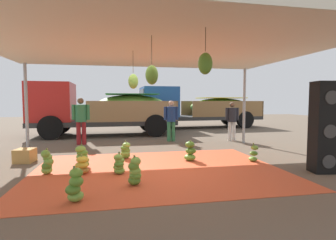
# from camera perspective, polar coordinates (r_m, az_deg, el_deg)

# --- Properties ---
(ground_plane) EXTENTS (40.00, 40.00, 0.00)m
(ground_plane) POSITION_cam_1_polar(r_m,az_deg,el_deg) (9.08, -5.03, -5.98)
(ground_plane) COLOR brown
(tarp_orange) EXTENTS (5.63, 4.17, 0.01)m
(tarp_orange) POSITION_cam_1_polar(r_m,az_deg,el_deg) (6.17, -2.08, -10.74)
(tarp_orange) COLOR #D1512D
(tarp_orange) RESTS_ON ground
(tent_canopy) EXTENTS (8.00, 7.00, 2.87)m
(tent_canopy) POSITION_cam_1_polar(r_m,az_deg,el_deg) (5.99, -2.01, 15.56)
(tent_canopy) COLOR #9EA0A5
(tent_canopy) RESTS_ON ground
(banana_bunch_0) EXTENTS (0.37, 0.39, 0.49)m
(banana_bunch_0) POSITION_cam_1_polar(r_m,az_deg,el_deg) (7.36, -9.23, -6.64)
(banana_bunch_0) COLOR #518428
(banana_bunch_0) RESTS_ON tarp_orange
(banana_bunch_1) EXTENTS (0.32, 0.35, 0.49)m
(banana_bunch_1) POSITION_cam_1_polar(r_m,az_deg,el_deg) (7.27, 18.11, -7.03)
(banana_bunch_1) COLOR #75A83D
(banana_bunch_1) RESTS_ON tarp_orange
(banana_bunch_2) EXTENTS (0.32, 0.32, 0.57)m
(banana_bunch_2) POSITION_cam_1_polar(r_m,az_deg,el_deg) (6.31, -24.78, -8.41)
(banana_bunch_2) COLOR #75A83D
(banana_bunch_2) RESTS_ON tarp_orange
(banana_bunch_3) EXTENTS (0.35, 0.32, 0.57)m
(banana_bunch_3) POSITION_cam_1_polar(r_m,az_deg,el_deg) (4.47, -19.52, -13.40)
(banana_bunch_3) COLOR #6B9E38
(banana_bunch_3) RESTS_ON tarp_orange
(banana_bunch_4) EXTENTS (0.34, 0.33, 0.57)m
(banana_bunch_4) POSITION_cam_1_polar(r_m,az_deg,el_deg) (5.06, -7.22, -11.10)
(banana_bunch_4) COLOR #477523
(banana_bunch_4) RESTS_ON tarp_orange
(banana_bunch_5) EXTENTS (0.41, 0.40, 0.56)m
(banana_bunch_5) POSITION_cam_1_polar(r_m,az_deg,el_deg) (6.61, -18.12, -7.72)
(banana_bunch_5) COLOR #518428
(banana_bunch_5) RESTS_ON tarp_orange
(banana_bunch_6) EXTENTS (0.34, 0.34, 0.49)m
(banana_bunch_6) POSITION_cam_1_polar(r_m,az_deg,el_deg) (5.86, -10.60, -9.50)
(banana_bunch_6) COLOR #6B9E38
(banana_bunch_6) RESTS_ON tarp_orange
(banana_bunch_7) EXTENTS (0.36, 0.37, 0.54)m
(banana_bunch_7) POSITION_cam_1_polar(r_m,az_deg,el_deg) (7.06, 4.84, -6.87)
(banana_bunch_7) COLOR #60932D
(banana_bunch_7) RESTS_ON tarp_orange
(banana_bunch_8) EXTENTS (0.36, 0.37, 0.43)m
(banana_bunch_8) POSITION_cam_1_polar(r_m,az_deg,el_deg) (6.08, -18.19, -9.41)
(banana_bunch_8) COLOR #996628
(banana_bunch_8) RESTS_ON tarp_orange
(cargo_truck_main) EXTENTS (6.48, 2.56, 2.40)m
(cargo_truck_main) POSITION_cam_1_polar(r_m,az_deg,el_deg) (12.58, -14.33, 2.35)
(cargo_truck_main) COLOR #2D2D2D
(cargo_truck_main) RESTS_ON ground
(cargo_truck_far) EXTENTS (7.19, 2.71, 2.40)m
(cargo_truck_far) POSITION_cam_1_polar(r_m,az_deg,el_deg) (15.98, 5.96, 2.72)
(cargo_truck_far) COLOR #2D2D2D
(cargo_truck_far) RESTS_ON ground
(worker_0) EXTENTS (0.63, 0.38, 1.71)m
(worker_0) POSITION_cam_1_polar(r_m,az_deg,el_deg) (10.08, -18.39, 0.55)
(worker_0) COLOR maroon
(worker_0) RESTS_ON ground
(worker_1) EXTENTS (0.59, 0.36, 1.61)m
(worker_1) POSITION_cam_1_polar(r_m,az_deg,el_deg) (10.36, 0.68, 0.51)
(worker_1) COLOR #337A4C
(worker_1) RESTS_ON ground
(worker_2) EXTENTS (0.57, 0.35, 1.55)m
(worker_2) POSITION_cam_1_polar(r_m,az_deg,el_deg) (10.85, 13.74, 0.39)
(worker_2) COLOR silver
(worker_2) RESTS_ON ground
(speaker_stack) EXTENTS (0.51, 0.47, 2.02)m
(speaker_stack) POSITION_cam_1_polar(r_m,az_deg,el_deg) (6.74, 30.63, -1.38)
(speaker_stack) COLOR black
(speaker_stack) RESTS_ON ground
(crate_0) EXTENTS (0.50, 0.50, 0.35)m
(crate_0) POSITION_cam_1_polar(r_m,az_deg,el_deg) (7.82, -28.66, -6.80)
(crate_0) COLOR #B78947
(crate_0) RESTS_ON ground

